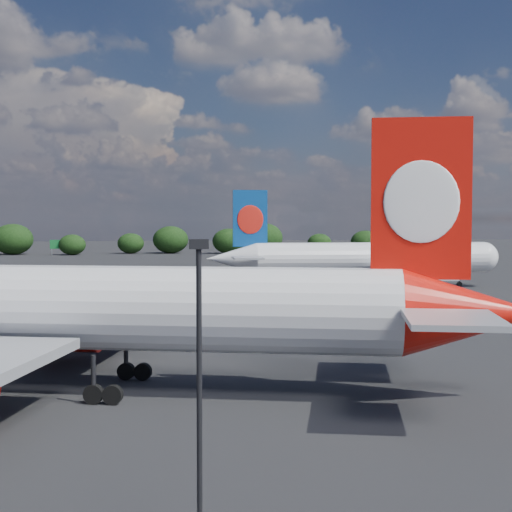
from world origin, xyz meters
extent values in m
plane|color=black|center=(0.00, 60.00, 0.00)|extent=(500.00, 500.00, 0.00)
cylinder|color=white|center=(4.02, 6.46, 5.19)|extent=(39.44, 15.39, 5.19)
cone|color=red|center=(27.06, 0.18, 5.19)|extent=(9.38, 7.19, 5.19)
cube|color=red|center=(24.06, 1.00, 11.84)|extent=(5.65, 2.00, 9.35)
ellipsoid|color=white|center=(23.97, 0.70, 11.65)|extent=(4.26, 1.35, 4.78)
ellipsoid|color=white|center=(24.14, 1.30, 11.65)|extent=(4.26, 1.35, 4.78)
cube|color=#A4A6AC|center=(23.56, -4.78, 5.61)|extent=(6.15, 7.24, 0.31)
cube|color=#A4A6AC|center=(26.56, 6.24, 5.61)|extent=(6.15, 7.24, 0.31)
cube|color=#A4A6AC|center=(5.56, 20.04, 3.53)|extent=(11.98, 21.81, 0.57)
cylinder|color=red|center=(2.19, 15.57, 2.18)|extent=(5.75, 4.07, 2.80)
cube|color=#A4A6AC|center=(2.19, 15.57, 2.91)|extent=(2.29, 0.90, 1.25)
cylinder|color=black|center=(5.20, 2.91, 1.56)|extent=(0.36, 0.36, 2.60)
cylinder|color=black|center=(5.20, 2.91, 0.57)|extent=(1.23, 0.75, 1.14)
cylinder|color=black|center=(6.30, 2.61, 0.57)|extent=(1.23, 0.75, 1.14)
cylinder|color=black|center=(6.84, 8.92, 1.56)|extent=(0.36, 0.36, 2.60)
cylinder|color=black|center=(6.84, 8.92, 0.57)|extent=(1.23, 0.75, 1.14)
cylinder|color=black|center=(7.94, 8.62, 0.57)|extent=(1.23, 0.75, 1.14)
cylinder|color=white|center=(42.00, 66.83, 4.71)|extent=(35.86, 5.52, 4.71)
sphere|color=white|center=(59.88, 66.42, 4.71)|extent=(4.81, 4.81, 4.71)
cone|color=white|center=(20.36, 67.32, 4.71)|extent=(7.63, 4.88, 4.71)
cube|color=navy|center=(23.18, 67.26, 10.73)|extent=(5.19, 0.59, 8.47)
ellipsoid|color=red|center=(23.17, 66.98, 10.56)|extent=(3.96, 0.28, 4.33)
ellipsoid|color=red|center=(23.18, 67.54, 10.56)|extent=(3.96, 0.28, 4.33)
cube|color=#A4A6AC|center=(22.12, 62.11, 5.08)|extent=(4.36, 5.74, 0.28)
cube|color=#A4A6AC|center=(22.36, 72.46, 5.08)|extent=(4.36, 5.74, 0.28)
cube|color=#A4A6AC|center=(43.60, 54.56, 3.20)|extent=(6.54, 18.96, 0.52)
cube|color=#A4A6AC|center=(44.16, 79.02, 3.20)|extent=(6.54, 18.96, 0.52)
cylinder|color=#A4A6AC|center=(45.59, 59.22, 1.98)|extent=(4.76, 2.65, 2.54)
cube|color=#A4A6AC|center=(45.59, 59.22, 2.64)|extent=(2.08, 0.33, 1.13)
cylinder|color=#A4A6AC|center=(45.93, 74.27, 1.98)|extent=(4.76, 2.65, 2.54)
cube|color=#A4A6AC|center=(45.93, 74.27, 2.64)|extent=(2.08, 0.33, 1.13)
cylinder|color=black|center=(40.05, 64.05, 1.41)|extent=(0.27, 0.27, 2.35)
cylinder|color=black|center=(40.05, 64.05, 0.52)|extent=(1.04, 0.45, 1.04)
cylinder|color=black|center=(39.02, 64.07, 0.52)|extent=(1.04, 0.45, 1.04)
cylinder|color=black|center=(40.18, 69.70, 1.41)|extent=(0.27, 0.27, 2.35)
cylinder|color=black|center=(40.18, 69.70, 0.52)|extent=(1.04, 0.45, 1.04)
cylinder|color=black|center=(39.14, 69.72, 0.52)|extent=(1.04, 0.45, 1.04)
cylinder|color=black|center=(56.11, 66.51, 1.36)|extent=(0.23, 0.23, 2.35)
cylinder|color=black|center=(56.11, 66.51, 0.42)|extent=(0.85, 0.35, 0.85)
cylinder|color=black|center=(9.91, -18.42, 4.91)|extent=(0.16, 0.16, 9.81)
cube|color=black|center=(9.91, -18.42, 9.96)|extent=(0.55, 0.30, 0.28)
cube|color=#14642A|center=(-18.00, 176.00, 3.20)|extent=(6.00, 0.30, 2.60)
cylinder|color=gray|center=(-20.50, 176.00, 1.00)|extent=(0.20, 0.20, 2.00)
cylinder|color=gray|center=(-15.50, 176.00, 1.00)|extent=(0.20, 0.20, 2.00)
cube|color=gold|center=(12.00, 182.00, 4.00)|extent=(5.00, 0.30, 3.00)
cylinder|color=gray|center=(12.00, 182.00, 1.25)|extent=(0.30, 0.30, 2.50)
ellipsoid|color=black|center=(-32.35, 181.14, 4.58)|extent=(11.91, 10.08, 9.16)
ellipsoid|color=black|center=(-14.68, 176.26, 3.04)|extent=(7.90, 6.68, 6.07)
ellipsoid|color=black|center=(2.09, 182.99, 3.12)|extent=(8.11, 6.86, 6.24)
ellipsoid|color=black|center=(14.27, 182.44, 4.20)|extent=(10.93, 9.24, 8.40)
ellipsoid|color=black|center=(31.77, 177.80, 3.84)|extent=(9.99, 8.45, 7.69)
ellipsoid|color=black|center=(43.29, 182.03, 4.66)|extent=(12.12, 10.25, 9.32)
ellipsoid|color=black|center=(61.11, 181.49, 2.98)|extent=(7.76, 6.56, 5.97)
ellipsoid|color=black|center=(74.61, 176.76, 3.50)|extent=(9.10, 7.70, 7.00)
ellipsoid|color=black|center=(88.60, 179.50, 3.49)|extent=(9.08, 7.68, 6.99)
ellipsoid|color=black|center=(102.42, 180.74, 3.96)|extent=(10.29, 8.71, 7.92)
camera|label=1|loc=(8.61, -38.57, 10.68)|focal=50.00mm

